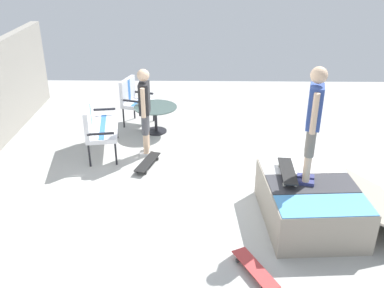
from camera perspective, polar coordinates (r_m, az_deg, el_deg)
ground_plane at (r=7.19m, az=1.14°, el=-6.48°), size 12.00×12.00×0.10m
skate_ramp at (r=6.53m, az=15.47°, el=-7.38°), size 1.75×2.19×0.63m
patio_bench at (r=8.36m, az=-12.48°, el=2.80°), size 1.32×0.74×1.02m
patio_chair_near_house at (r=9.57m, az=-7.76°, el=6.10°), size 0.76×0.71×1.02m
patio_table at (r=9.15m, az=-4.80°, el=3.94°), size 0.90×0.90×0.57m
person_watching at (r=8.01m, az=-6.24°, el=4.95°), size 0.48×0.24×1.66m
person_skater at (r=5.97m, az=15.68°, el=3.31°), size 0.47×0.30×1.67m
skateboard_by_bench at (r=7.89m, az=-5.85°, el=-2.40°), size 0.82×0.42×0.10m
skateboard_spare at (r=5.59m, az=8.29°, el=-15.94°), size 0.81×0.54×0.10m
skateboard_on_ramp at (r=6.41m, az=12.45°, el=-3.53°), size 0.81×0.24×0.10m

